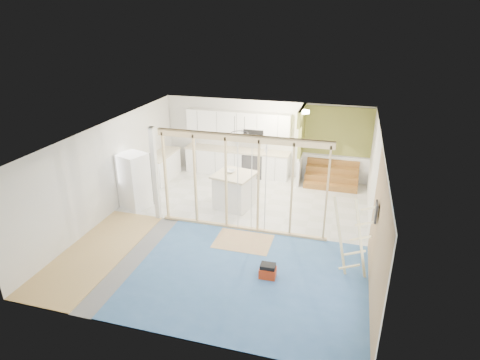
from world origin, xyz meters
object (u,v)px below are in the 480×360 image
(fridge, at_px, (134,181))
(island, at_px, (234,191))
(toolbox, at_px, (268,271))
(ladder, at_px, (353,238))

(fridge, height_order, island, fridge)
(toolbox, relative_size, ladder, 0.19)
(fridge, distance_m, toolbox, 5.02)
(fridge, height_order, ladder, ladder)
(fridge, bearing_deg, toolbox, -7.80)
(island, xyz_separation_m, toolbox, (1.65, -3.09, -0.36))
(ladder, bearing_deg, island, 125.81)
(ladder, bearing_deg, toolbox, -179.59)
(island, distance_m, toolbox, 3.52)
(island, bearing_deg, toolbox, -49.95)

